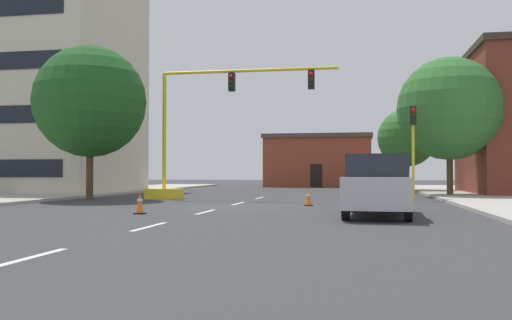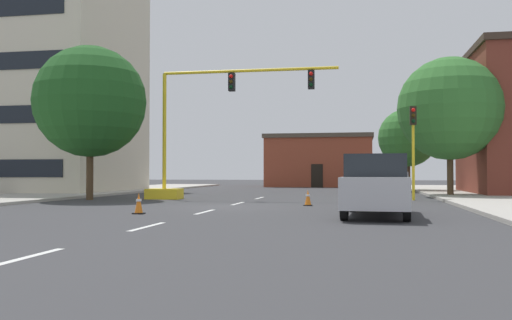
# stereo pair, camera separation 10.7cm
# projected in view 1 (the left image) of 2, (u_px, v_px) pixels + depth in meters

# --- Properties ---
(ground_plane) EXTENTS (160.00, 160.00, 0.00)m
(ground_plane) POSITION_uv_depth(u_px,v_px,m) (225.00, 207.00, 22.98)
(ground_plane) COLOR #38383A
(sidewalk_left) EXTENTS (6.00, 56.00, 0.14)m
(sidewalk_left) POSITION_uv_depth(u_px,v_px,m) (54.00, 195.00, 33.11)
(sidewalk_left) COLOR #B2ADA3
(sidewalk_left) RESTS_ON ground_plane
(sidewalk_right) EXTENTS (6.00, 56.00, 0.14)m
(sidewalk_right) POSITION_uv_depth(u_px,v_px,m) (498.00, 199.00, 28.59)
(sidewalk_right) COLOR #B2ADA3
(sidewalk_right) RESTS_ON ground_plane
(lane_stripe_seg_0) EXTENTS (0.16, 2.40, 0.01)m
(lane_stripe_seg_0) POSITION_uv_depth(u_px,v_px,m) (27.00, 258.00, 9.22)
(lane_stripe_seg_0) COLOR silver
(lane_stripe_seg_0) RESTS_ON ground_plane
(lane_stripe_seg_1) EXTENTS (0.16, 2.40, 0.01)m
(lane_stripe_seg_1) POSITION_uv_depth(u_px,v_px,m) (149.00, 227.00, 14.62)
(lane_stripe_seg_1) COLOR silver
(lane_stripe_seg_1) RESTS_ON ground_plane
(lane_stripe_seg_2) EXTENTS (0.16, 2.40, 0.01)m
(lane_stripe_seg_2) POSITION_uv_depth(u_px,v_px,m) (206.00, 212.00, 20.03)
(lane_stripe_seg_2) COLOR silver
(lane_stripe_seg_2) RESTS_ON ground_plane
(lane_stripe_seg_3) EXTENTS (0.16, 2.40, 0.01)m
(lane_stripe_seg_3) POSITION_uv_depth(u_px,v_px,m) (238.00, 203.00, 25.44)
(lane_stripe_seg_3) COLOR silver
(lane_stripe_seg_3) RESTS_ON ground_plane
(lane_stripe_seg_4) EXTENTS (0.16, 2.40, 0.01)m
(lane_stripe_seg_4) POSITION_uv_depth(u_px,v_px,m) (259.00, 198.00, 30.85)
(lane_stripe_seg_4) COLOR silver
(lane_stripe_seg_4) RESTS_ON ground_plane
(building_tall_left) EXTENTS (12.85, 11.62, 17.06)m
(building_tall_left) POSITION_uv_depth(u_px,v_px,m) (39.00, 75.00, 40.35)
(building_tall_left) COLOR beige
(building_tall_left) RESTS_ON ground_plane
(building_brick_center) EXTENTS (10.51, 7.38, 5.13)m
(building_brick_center) POSITION_uv_depth(u_px,v_px,m) (319.00, 161.00, 55.74)
(building_brick_center) COLOR brown
(building_brick_center) RESTS_ON ground_plane
(traffic_signal_gantry) EXTENTS (10.18, 1.20, 6.83)m
(traffic_signal_gantry) POSITION_uv_depth(u_px,v_px,m) (189.00, 156.00, 29.53)
(traffic_signal_gantry) COLOR yellow
(traffic_signal_gantry) RESTS_ON ground_plane
(traffic_light_pole_right) EXTENTS (0.32, 0.47, 4.80)m
(traffic_light_pole_right) POSITION_uv_depth(u_px,v_px,m) (413.00, 131.00, 28.41)
(traffic_light_pole_right) COLOR yellow
(traffic_light_pole_right) RESTS_ON ground_plane
(tree_left_near) EXTENTS (5.80, 5.80, 8.02)m
(tree_left_near) POSITION_uv_depth(u_px,v_px,m) (90.00, 102.00, 28.91)
(tree_left_near) COLOR #4C3823
(tree_left_near) RESTS_ON ground_plane
(tree_right_mid) EXTENTS (5.98, 5.98, 8.12)m
(tree_right_mid) POSITION_uv_depth(u_px,v_px,m) (449.00, 109.00, 32.26)
(tree_right_mid) COLOR #4C3823
(tree_right_mid) RESTS_ON ground_plane
(tree_right_far) EXTENTS (4.30, 4.30, 6.15)m
(tree_right_far) POSITION_uv_depth(u_px,v_px,m) (407.00, 138.00, 41.14)
(tree_right_far) COLOR brown
(tree_right_far) RESTS_ON ground_plane
(pickup_truck_silver) EXTENTS (2.29, 5.50, 1.99)m
(pickup_truck_silver) POSITION_uv_depth(u_px,v_px,m) (378.00, 186.00, 18.06)
(pickup_truck_silver) COLOR #BCBCC1
(pickup_truck_silver) RESTS_ON ground_plane
(traffic_cone_roadside_a) EXTENTS (0.36, 0.36, 0.69)m
(traffic_cone_roadside_a) POSITION_uv_depth(u_px,v_px,m) (308.00, 198.00, 23.77)
(traffic_cone_roadside_a) COLOR black
(traffic_cone_roadside_a) RESTS_ON ground_plane
(traffic_cone_roadside_b) EXTENTS (0.36, 0.36, 0.74)m
(traffic_cone_roadside_b) POSITION_uv_depth(u_px,v_px,m) (140.00, 203.00, 19.07)
(traffic_cone_roadside_b) COLOR black
(traffic_cone_roadside_b) RESTS_ON ground_plane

